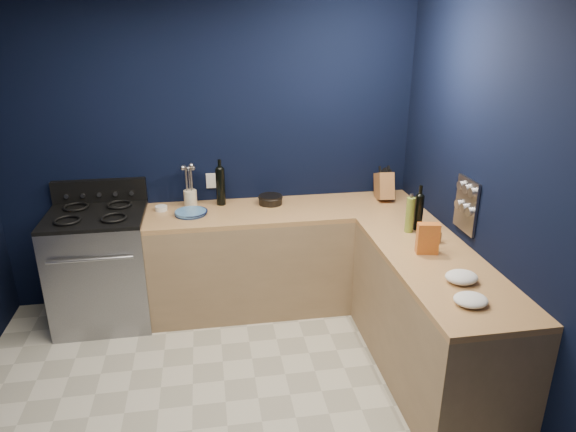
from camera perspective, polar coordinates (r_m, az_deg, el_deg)
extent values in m
cube|color=beige|center=(3.54, -6.69, -22.10)|extent=(3.50, 3.50, 0.02)
cube|color=black|center=(4.48, -8.60, 6.65)|extent=(3.50, 0.02, 2.60)
cube|color=black|center=(3.33, 23.99, -0.11)|extent=(0.02, 3.50, 2.60)
cube|color=#927452|center=(4.52, -0.27, -4.74)|extent=(2.30, 0.63, 0.86)
cube|color=brown|center=(4.34, -0.27, 0.61)|extent=(2.30, 0.63, 0.04)
cube|color=#927452|center=(3.78, 15.47, -11.21)|extent=(0.63, 1.67, 0.86)
cube|color=brown|center=(3.56, 16.17, -5.07)|extent=(0.63, 1.67, 0.04)
cube|color=gray|center=(4.54, -19.78, -5.56)|extent=(0.76, 0.66, 0.92)
cube|color=black|center=(4.27, -20.44, -7.56)|extent=(0.59, 0.02, 0.42)
cube|color=black|center=(4.36, -20.54, 0.04)|extent=(0.76, 0.66, 0.03)
cube|color=black|center=(4.60, -20.06, 2.59)|extent=(0.76, 0.06, 0.20)
cube|color=gray|center=(3.80, 19.08, 1.15)|extent=(0.02, 0.28, 0.38)
cube|color=white|center=(4.52, -8.44, 3.88)|extent=(0.09, 0.02, 0.13)
cylinder|color=teal|center=(4.27, -10.69, 0.35)|extent=(0.33, 0.33, 0.03)
cylinder|color=white|center=(4.41, -13.80, 0.83)|extent=(0.13, 0.13, 0.04)
cylinder|color=beige|center=(4.45, -10.71, 1.95)|extent=(0.14, 0.14, 0.14)
cylinder|color=black|center=(4.41, -7.45, 3.21)|extent=(0.09, 0.09, 0.32)
cylinder|color=black|center=(4.43, -1.94, 1.81)|extent=(0.24, 0.24, 0.08)
cube|color=brown|center=(4.60, 10.54, 3.26)|extent=(0.15, 0.28, 0.29)
cylinder|color=black|center=(3.98, 14.20, 0.36)|extent=(0.07, 0.07, 0.27)
cylinder|color=olive|center=(3.92, 13.28, 0.12)|extent=(0.07, 0.07, 0.27)
cylinder|color=olive|center=(3.81, 15.46, -2.12)|extent=(0.06, 0.06, 0.09)
cylinder|color=olive|center=(3.82, 16.25, -2.24)|extent=(0.05, 0.05, 0.08)
cube|color=red|center=(3.61, 15.15, -2.41)|extent=(0.16, 0.09, 0.21)
ellipsoid|color=white|center=(3.31, 18.60, -6.40)|extent=(0.25, 0.24, 0.07)
ellipsoid|color=white|center=(3.09, 19.51, -8.70)|extent=(0.21, 0.20, 0.06)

